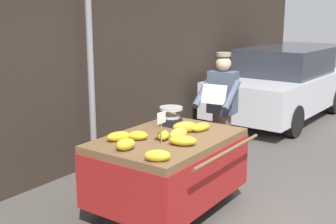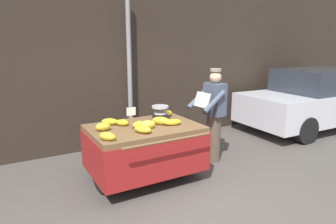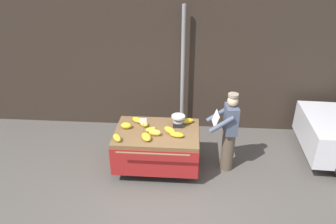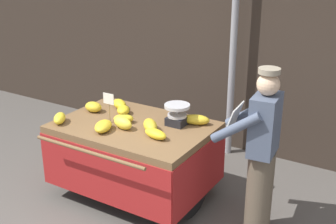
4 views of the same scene
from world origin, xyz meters
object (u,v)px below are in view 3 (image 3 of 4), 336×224
Objects in this scene: banana_bunch_1 at (187,121)px; banana_bunch_4 at (177,135)px; weighing_scale at (178,121)px; banana_bunch_2 at (170,130)px; banana_bunch_5 at (144,124)px; banana_bunch_3 at (126,126)px; banana_cart at (157,141)px; banana_bunch_7 at (146,137)px; vendor_person at (229,132)px; street_pole at (183,73)px; banana_bunch_9 at (117,138)px; price_sign at (143,122)px; banana_bunch_0 at (155,132)px; banana_bunch_6 at (138,120)px; banana_bunch_8 at (151,129)px.

banana_bunch_1 is 0.57m from banana_bunch_4.
weighing_scale reaches higher than banana_bunch_2.
banana_bunch_3 is at bearing -160.72° from banana_bunch_5.
banana_bunch_3 reaches higher than banana_bunch_5.
banana_bunch_1 is (0.58, 0.36, 0.29)m from banana_cart.
banana_bunch_1 is at bearing 41.56° from banana_bunch_7.
vendor_person reaches higher than banana_bunch_5.
banana_bunch_2 reaches higher than banana_bunch_1.
street_pole is 1.79× the size of vendor_person.
banana_bunch_3 is at bearing -125.05° from street_pole.
weighing_scale is 0.22m from banana_bunch_1.
street_pole is 10.26× the size of banana_bunch_1.
banana_cart is at bearing 155.70° from banana_bunch_4.
banana_cart is 0.59m from weighing_scale.
vendor_person is (1.43, 0.09, 0.21)m from banana_cart.
weighing_scale is 1.29m from banana_bunch_9.
weighing_scale reaches higher than banana_bunch_5.
street_pole is at bearing 67.70° from price_sign.
banana_bunch_0 is at bearing 176.67° from banana_bunch_4.
weighing_scale reaches higher than banana_bunch_7.
banana_bunch_9 is at bearing -111.15° from banana_bunch_6.
banana_bunch_0 is (-0.43, -0.40, -0.05)m from weighing_scale.
street_pole reaches higher than banana_bunch_3.
banana_bunch_8 is (-0.70, -0.38, -0.01)m from banana_bunch_1.
banana_bunch_2 is 1.00× the size of banana_bunch_7.
banana_bunch_0 reaches higher than banana_bunch_2.
street_pole is 1.88m from banana_cart.
weighing_scale is at bearing 42.57° from banana_bunch_0.
banana_bunch_1 is 1.09× the size of banana_bunch_4.
banana_bunch_6 is at bearing 112.87° from banana_bunch_7.
banana_bunch_9 is at bearing -147.89° from price_sign.
banana_bunch_2 is at bearing 4.18° from price_sign.
banana_bunch_1 reaches higher than banana_bunch_9.
banana_bunch_4 is at bearing -90.65° from weighing_scale.
banana_bunch_1 is at bearing 40.39° from banana_bunch_0.
price_sign reaches higher than banana_bunch_5.
banana_bunch_6 is (-0.19, 0.43, -0.20)m from price_sign.
banana_bunch_3 is at bearing 140.25° from banana_bunch_7.
banana_bunch_6 is (0.19, 0.26, -0.01)m from banana_bunch_3.
banana_cart is 6.93× the size of banana_bunch_9.
banana_bunch_8 is at bearing 124.89° from banana_bunch_0.
vendor_person is (1.02, -0.15, -0.14)m from weighing_scale.
banana_bunch_4 is (0.66, -0.09, -0.20)m from price_sign.
banana_bunch_7 is 1.65m from vendor_person.
banana_bunch_9 is at bearing -161.58° from banana_bunch_0.
weighing_scale reaches higher than banana_bunch_4.
banana_bunch_4 is (1.04, -0.26, -0.01)m from banana_bunch_3.
street_pole reaches higher than banana_bunch_4.
vendor_person reaches higher than banana_bunch_7.
banana_bunch_0 is (-0.02, -0.16, 0.29)m from banana_cart.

